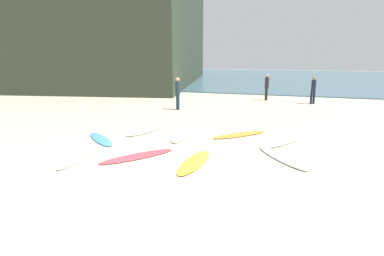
{
  "coord_description": "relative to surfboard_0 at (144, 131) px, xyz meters",
  "views": [
    {
      "loc": [
        4.9,
        -6.44,
        3.06
      ],
      "look_at": [
        1.46,
        4.48,
        0.3
      ],
      "focal_mm": 28.47,
      "sensor_mm": 36.0,
      "label": 1
    }
  ],
  "objects": [
    {
      "name": "ground_plane",
      "position": [
        0.56,
        -4.43,
        -0.04
      ],
      "size": [
        120.0,
        120.0,
        0.0
      ],
      "primitive_type": "plane",
      "color": "beige"
    },
    {
      "name": "ocean_water",
      "position": [
        0.56,
        33.22,
        0.0
      ],
      "size": [
        120.0,
        40.0,
        0.08
      ],
      "primitive_type": "cube",
      "color": "#426675",
      "rests_on": "ground_plane"
    },
    {
      "name": "coastal_headland",
      "position": [
        -18.36,
        19.17,
        7.22
      ],
      "size": [
        31.93,
        29.49,
        14.51
      ],
      "primitive_type": "cube",
      "rotation": [
        0.0,
        0.0,
        0.18
      ],
      "color": "#333D2D",
      "rests_on": "ground_plane"
    },
    {
      "name": "surfboard_0",
      "position": [
        0.0,
        0.0,
        0.0
      ],
      "size": [
        1.1,
        2.01,
        0.08
      ],
      "primitive_type": "ellipsoid",
      "rotation": [
        0.0,
        0.0,
        2.85
      ],
      "color": "silver",
      "rests_on": "ground_plane"
    },
    {
      "name": "surfboard_1",
      "position": [
        5.44,
        -1.72,
        -0.0
      ],
      "size": [
        1.81,
        2.21,
        0.07
      ],
      "primitive_type": "ellipsoid",
      "rotation": [
        0.0,
        0.0,
        3.77
      ],
      "color": "silver",
      "rests_on": "ground_plane"
    },
    {
      "name": "surfboard_2",
      "position": [
        -0.49,
        -3.4,
        -0.01
      ],
      "size": [
        0.85,
        2.48,
        0.06
      ],
      "primitive_type": "ellipsoid",
      "rotation": [
        0.0,
        0.0,
        3.28
      ],
      "color": "#F1E3C5",
      "rests_on": "ground_plane"
    },
    {
      "name": "surfboard_3",
      "position": [
        3.8,
        0.61,
        -0.0
      ],
      "size": [
        2.07,
        2.07,
        0.07
      ],
      "primitive_type": "ellipsoid",
      "rotation": [
        0.0,
        0.0,
        2.36
      ],
      "color": "gold",
      "rests_on": "ground_plane"
    },
    {
      "name": "surfboard_4",
      "position": [
        1.21,
        -2.92,
        -0.0
      ],
      "size": [
        1.91,
        2.25,
        0.07
      ],
      "primitive_type": "ellipsoid",
      "rotation": [
        0.0,
        0.0,
        2.48
      ],
      "color": "#E44452",
      "rests_on": "ground_plane"
    },
    {
      "name": "surfboard_5",
      "position": [
        5.46,
        0.14,
        0.0
      ],
      "size": [
        1.6,
        2.21,
        0.08
      ],
      "primitive_type": "ellipsoid",
      "rotation": [
        0.0,
        0.0,
        -0.53
      ],
      "color": "white",
      "rests_on": "ground_plane"
    },
    {
      "name": "surfboard_6",
      "position": [
        3.03,
        -2.92,
        0.0
      ],
      "size": [
        0.67,
        2.22,
        0.08
      ],
      "primitive_type": "ellipsoid",
      "rotation": [
        0.0,
        0.0,
        3.09
      ],
      "color": "yellow",
      "rests_on": "ground_plane"
    },
    {
      "name": "surfboard_7",
      "position": [
        -1.0,
        -1.57,
        -0.0
      ],
      "size": [
        2.01,
        1.8,
        0.07
      ],
      "primitive_type": "ellipsoid",
      "rotation": [
        0.0,
        0.0,
        4.01
      ],
      "color": "#52A0D6",
      "rests_on": "ground_plane"
    },
    {
      "name": "surfboard_8",
      "position": [
        1.63,
        -0.1,
        0.0
      ],
      "size": [
        0.83,
        2.35,
        0.08
      ],
      "primitive_type": "ellipsoid",
      "rotation": [
        0.0,
        0.0,
        0.12
      ],
      "color": "silver",
      "rests_on": "ground_plane"
    },
    {
      "name": "beachgoer_near",
      "position": [
        7.01,
        9.77,
        0.93
      ],
      "size": [
        0.39,
        0.39,
        1.73
      ],
      "rotation": [
        0.0,
        0.0,
        0.6
      ],
      "color": "#191E33",
      "rests_on": "ground_plane"
    },
    {
      "name": "beachgoer_mid",
      "position": [
        -0.49,
        5.34,
        0.99
      ],
      "size": [
        0.39,
        0.39,
        1.82
      ],
      "rotation": [
        0.0,
        0.0,
        2.24
      ],
      "color": "#1E3342",
      "rests_on": "ground_plane"
    },
    {
      "name": "beachgoer_far",
      "position": [
        4.07,
        10.62,
        0.97
      ],
      "size": [
        0.35,
        0.35,
        1.79
      ],
      "rotation": [
        0.0,
        0.0,
        1.9
      ],
      "color": "black",
      "rests_on": "ground_plane"
    }
  ]
}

